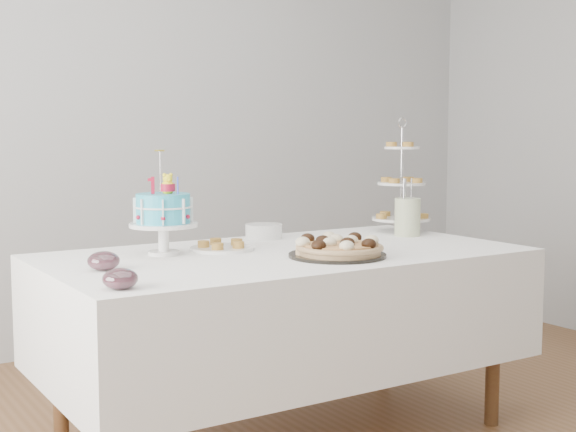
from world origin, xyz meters
TOP-DOWN VIEW (x-y plane):
  - walls at (0.00, 0.00)m, footprint 5.04×4.04m
  - table at (0.00, 0.30)m, footprint 1.92×1.02m
  - birthday_cake at (-0.45, 0.49)m, footprint 0.27×0.27m
  - cupcake_tray at (0.10, 0.08)m, footprint 0.38×0.38m
  - pie at (0.10, 0.06)m, footprint 0.34×0.34m
  - tiered_stand at (0.84, 0.57)m, footprint 0.29×0.29m
  - plate_stack at (0.14, 0.70)m, footprint 0.17×0.17m
  - pastry_plate at (-0.19, 0.48)m, footprint 0.26×0.26m
  - jam_bowl_a at (-0.84, -0.08)m, footprint 0.11×0.11m
  - jam_bowl_b at (-0.77, 0.27)m, footprint 0.11×0.11m
  - utensil_pitcher at (0.75, 0.42)m, footprint 0.13×0.12m

SIDE VIEW (x-z plane):
  - table at x=0.00m, z-range 0.16..0.93m
  - pastry_plate at x=-0.19m, z-range 0.77..0.81m
  - pie at x=0.10m, z-range 0.77..0.83m
  - jam_bowl_a at x=-0.84m, z-range 0.77..0.83m
  - jam_bowl_b at x=-0.77m, z-range 0.77..0.84m
  - plate_stack at x=0.14m, z-range 0.77..0.84m
  - cupcake_tray at x=0.10m, z-range 0.77..0.86m
  - utensil_pitcher at x=0.75m, z-range 0.73..1.00m
  - birthday_cake at x=-0.45m, z-range 0.68..1.09m
  - tiered_stand at x=0.84m, z-range 0.72..1.28m
  - walls at x=0.00m, z-range 0.00..2.70m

